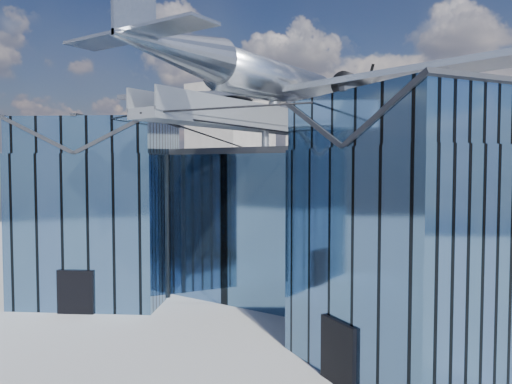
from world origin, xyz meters
The scene contains 5 objects.
ground_plane centered at (0.00, 0.00, 0.00)m, with size 120.00×120.00×0.00m, color gray.
museum centered at (0.00, 5.82, 5.54)m, with size 32.88×24.50×17.60m.
bg_towers centered at (1.45, 50.49, 10.01)m, with size 77.00×24.50×26.00m.
tree_plaza_w centered at (-18.80, 0.31, 3.24)m, with size 3.27×3.27×4.79m.
tree_side_w centered at (-29.50, 12.23, 4.03)m, with size 3.92×3.92×5.95m.
Camera 1 is at (16.83, -22.41, 8.75)m, focal length 35.00 mm.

